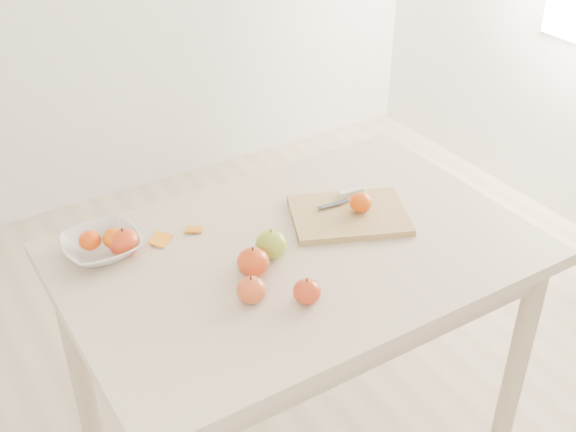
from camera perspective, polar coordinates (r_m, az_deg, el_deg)
table at (r=1.93m, az=0.79°, el=-4.90°), size 1.20×0.80×0.75m
cutting_board at (r=1.99m, az=4.84°, el=0.07°), size 0.38×0.33×0.02m
board_tangerine at (r=1.98m, az=5.76°, el=1.07°), size 0.06×0.06×0.05m
fruit_bowl at (r=1.89m, az=-14.49°, el=-2.30°), size 0.19×0.19×0.05m
bowl_tangerine_near at (r=1.89m, az=-15.39°, el=-1.86°), size 0.06×0.06×0.05m
bowl_tangerine_far at (r=1.88m, az=-13.58°, el=-1.71°), size 0.06×0.06×0.05m
orange_peel_a at (r=1.92m, az=-10.00°, el=-1.93°), size 0.07×0.07×0.01m
orange_peel_b at (r=1.95m, az=-7.43°, el=-1.13°), size 0.06×0.05×0.01m
paring_knife at (r=2.05m, az=4.76°, el=1.74°), size 0.17×0.05×0.01m
apple_green at (r=1.82m, az=-1.34°, el=-2.24°), size 0.08×0.08×0.07m
apple_red_b at (r=1.76m, az=-2.77°, el=-3.65°), size 0.08×0.08×0.07m
apple_red_c at (r=1.68m, az=-2.92°, el=-5.85°), size 0.07×0.07×0.06m
apple_red_a at (r=1.87m, az=-12.83°, el=-2.06°), size 0.08×0.08×0.07m
apple_red_e at (r=1.68m, az=1.51°, el=-5.99°), size 0.07×0.07×0.06m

